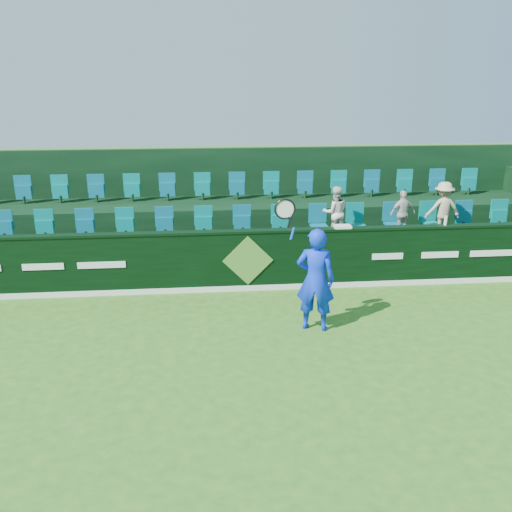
{
  "coord_description": "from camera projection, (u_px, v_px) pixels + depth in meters",
  "views": [
    {
      "loc": [
        -0.94,
        -7.75,
        4.56
      ],
      "look_at": [
        0.07,
        2.8,
        1.15
      ],
      "focal_mm": 40.0,
      "sensor_mm": 36.0,
      "label": 1
    }
  ],
  "objects": [
    {
      "name": "spectator_right",
      "position": [
        443.0,
        209.0,
        13.67
      ],
      "size": [
        0.84,
        0.49,
        1.3
      ],
      "primitive_type": "imported",
      "rotation": [
        0.0,
        0.0,
        3.14
      ],
      "color": "#C3AF89",
      "rests_on": "stand_tier_front"
    },
    {
      "name": "spectator_middle",
      "position": [
        403.0,
        214.0,
        13.61
      ],
      "size": [
        0.69,
        0.38,
        1.11
      ],
      "primitive_type": "imported",
      "rotation": [
        0.0,
        0.0,
        3.31
      ],
      "color": "beige",
      "rests_on": "stand_tier_front"
    },
    {
      "name": "seat_row_back",
      "position": [
        237.0,
        189.0,
        15.25
      ],
      "size": [
        13.5,
        0.5,
        0.6
      ],
      "primitive_type": "cube",
      "color": "#047675",
      "rests_on": "stand_tier_back"
    },
    {
      "name": "ground",
      "position": [
        269.0,
        382.0,
        8.83
      ],
      "size": [
        60.0,
        60.0,
        0.0
      ],
      "primitive_type": "plane",
      "color": "#296919",
      "rests_on": "ground"
    },
    {
      "name": "drinks_bottle",
      "position": [
        446.0,
        220.0,
        12.57
      ],
      "size": [
        0.07,
        0.07,
        0.21
      ],
      "primitive_type": "cylinder",
      "color": "silver",
      "rests_on": "sponsor_hoarding"
    },
    {
      "name": "stand_tier_back",
      "position": [
        238.0,
        226.0,
        15.26
      ],
      "size": [
        16.0,
        1.8,
        1.3
      ],
      "primitive_type": "cube",
      "color": "black",
      "rests_on": "ground"
    },
    {
      "name": "towel",
      "position": [
        342.0,
        227.0,
        12.38
      ],
      "size": [
        0.37,
        0.24,
        0.06
      ],
      "primitive_type": "cube",
      "color": "white",
      "rests_on": "sponsor_hoarding"
    },
    {
      "name": "stand_tier_front",
      "position": [
        244.0,
        257.0,
        13.54
      ],
      "size": [
        16.0,
        2.0,
        0.8
      ],
      "primitive_type": "cube",
      "color": "black",
      "rests_on": "ground"
    },
    {
      "name": "spectator_left",
      "position": [
        335.0,
        213.0,
        13.44
      ],
      "size": [
        0.61,
        0.48,
        1.24
      ],
      "primitive_type": "imported",
      "rotation": [
        0.0,
        0.0,
        3.16
      ],
      "color": "silver",
      "rests_on": "stand_tier_front"
    },
    {
      "name": "stand_rear",
      "position": [
        237.0,
        202.0,
        15.51
      ],
      "size": [
        16.0,
        4.1,
        2.6
      ],
      "color": "black",
      "rests_on": "ground"
    },
    {
      "name": "sponsor_hoarding",
      "position": [
        248.0,
        260.0,
        12.41
      ],
      "size": [
        16.0,
        0.25,
        1.35
      ],
      "color": "black",
      "rests_on": "ground"
    },
    {
      "name": "tennis_player",
      "position": [
        315.0,
        279.0,
        10.38
      ],
      "size": [
        1.23,
        0.65,
        2.55
      ],
      "color": "#0D30E9",
      "rests_on": "ground"
    },
    {
      "name": "seat_row_front",
      "position": [
        242.0,
        224.0,
        13.7
      ],
      "size": [
        13.5,
        0.5,
        0.6
      ],
      "primitive_type": "cube",
      "color": "#047675",
      "rests_on": "stand_tier_front"
    }
  ]
}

